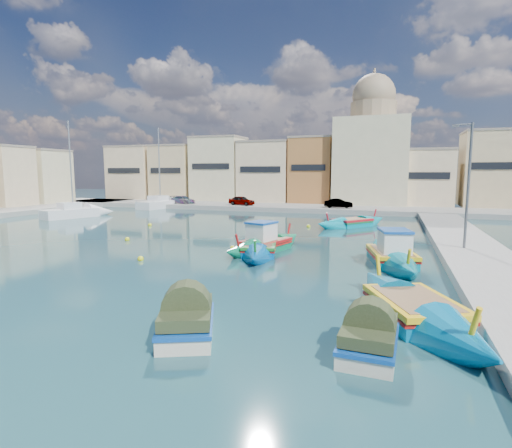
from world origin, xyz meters
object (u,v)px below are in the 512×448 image
at_px(quay_street_lamp, 467,185).
at_px(tender_near, 187,321).
at_px(luzzu_cyan_mid, 352,224).
at_px(tender_far, 369,339).
at_px(church_block, 372,149).
at_px(luzzu_blue_south, 260,250).
at_px(luzzu_blue_cabin, 265,245).
at_px(yacht_midnorth, 85,213).
at_px(yacht_north, 167,204).
at_px(luzzu_turquoise_cabin, 392,257).
at_px(luzzu_cyan_south, 414,312).

height_order(quay_street_lamp, tender_near, quay_street_lamp).
distance_m(luzzu_cyan_mid, tender_far, 27.45).
relative_size(church_block, tender_near, 5.62).
relative_size(luzzu_cyan_mid, luzzu_blue_south, 0.94).
distance_m(luzzu_blue_cabin, yacht_midnorth, 28.74).
bearing_deg(tender_near, yacht_north, 122.20).
bearing_deg(church_block, luzzu_turquoise_cabin, -84.97).
xyz_separation_m(tender_far, yacht_midnorth, (-33.31, 25.87, 0.04)).
distance_m(luzzu_turquoise_cabin, luzzu_blue_south, 7.88).
xyz_separation_m(luzzu_blue_cabin, tender_near, (1.92, -14.02, 0.10)).
relative_size(luzzu_turquoise_cabin, tender_near, 2.90).
relative_size(luzzu_turquoise_cabin, yacht_midnorth, 0.85).
height_order(quay_street_lamp, luzzu_blue_south, quay_street_lamp).
relative_size(luzzu_blue_cabin, tender_far, 3.02).
bearing_deg(yacht_north, tender_far, -52.21).
bearing_deg(church_block, luzzu_blue_cabin, -97.19).
distance_m(luzzu_cyan_mid, yacht_midnorth, 30.20).
bearing_deg(luzzu_blue_cabin, church_block, 82.81).
bearing_deg(luzzu_cyan_mid, luzzu_cyan_south, -79.52).
bearing_deg(yacht_north, luzzu_turquoise_cabin, -41.46).
height_order(luzzu_cyan_mid, tender_far, luzzu_cyan_mid).
xyz_separation_m(church_block, luzzu_blue_south, (-4.56, -37.50, -8.15)).
relative_size(luzzu_cyan_mid, tender_far, 2.90).
xyz_separation_m(luzzu_blue_cabin, luzzu_blue_south, (0.02, -1.22, -0.10)).
relative_size(quay_street_lamp, tender_near, 2.35).
xyz_separation_m(tender_near, yacht_north, (-25.43, 40.38, 0.03)).
height_order(church_block, yacht_north, church_block).
bearing_deg(tender_far, luzzu_turquoise_cabin, 87.57).
bearing_deg(church_block, yacht_north, -160.56).
relative_size(quay_street_lamp, luzzu_blue_south, 0.91).
bearing_deg(luzzu_turquoise_cabin, tender_near, -115.31).
xyz_separation_m(quay_street_lamp, tender_near, (-10.10, -16.29, -3.88)).
relative_size(luzzu_blue_cabin, luzzu_cyan_mid, 1.04).
distance_m(luzzu_turquoise_cabin, luzzu_blue_cabin, 8.01).
distance_m(luzzu_blue_cabin, luzzu_cyan_mid, 14.42).
bearing_deg(luzzu_blue_cabin, tender_far, -61.32).
bearing_deg(luzzu_turquoise_cabin, luzzu_cyan_south, -84.83).
height_order(tender_near, yacht_midnorth, yacht_midnorth).
xyz_separation_m(luzzu_turquoise_cabin, luzzu_cyan_mid, (-3.65, 15.17, -0.10)).
xyz_separation_m(quay_street_lamp, tender_far, (-4.64, -15.76, -3.91)).
xyz_separation_m(tender_far, yacht_north, (-30.89, 39.84, 0.06)).
distance_m(quay_street_lamp, luzzu_turquoise_cabin, 6.79).
relative_size(luzzu_blue_cabin, luzzu_blue_south, 0.97).
xyz_separation_m(luzzu_blue_cabin, luzzu_cyan_south, (8.70, -10.32, -0.06)).
xyz_separation_m(luzzu_cyan_south, yacht_midnorth, (-34.63, 22.71, 0.16)).
distance_m(tender_near, yacht_north, 47.72).
height_order(church_block, luzzu_blue_south, church_block).
bearing_deg(yacht_midnorth, luzzu_cyan_south, -33.25).
bearing_deg(luzzu_cyan_mid, quay_street_lamp, -55.96).
bearing_deg(luzzu_turquoise_cabin, church_block, 95.03).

